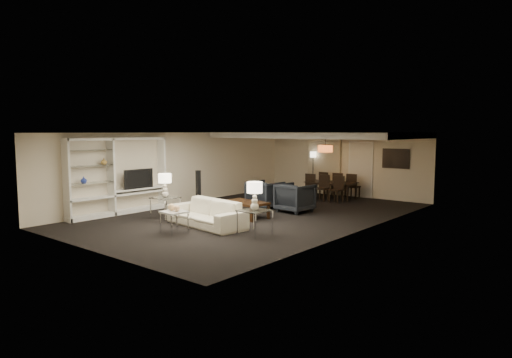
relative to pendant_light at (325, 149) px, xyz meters
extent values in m
plane|color=black|center=(-0.30, -3.50, -1.92)|extent=(11.00, 11.00, 0.00)
cube|color=silver|center=(-0.30, -3.50, 0.58)|extent=(7.00, 11.00, 0.02)
cube|color=beige|center=(-0.30, 2.00, -0.67)|extent=(7.00, 0.02, 2.50)
cube|color=beige|center=(-0.30, -9.00, -0.67)|extent=(7.00, 0.02, 2.50)
cube|color=beige|center=(-3.80, -3.50, -0.67)|extent=(0.02, 11.00, 2.50)
cube|color=beige|center=(3.20, -3.50, -0.67)|extent=(0.02, 11.00, 2.50)
cube|color=silver|center=(-0.30, 0.00, 0.48)|extent=(7.00, 4.00, 0.20)
cube|color=beige|center=(-1.20, 1.92, -0.72)|extent=(1.50, 0.12, 2.40)
cube|color=silver|center=(0.40, 1.97, -0.87)|extent=(0.90, 0.05, 2.10)
cube|color=#142D38|center=(1.80, 1.96, -0.37)|extent=(0.95, 0.04, 0.65)
cylinder|color=#D8591E|center=(0.00, 0.00, 0.00)|extent=(0.52, 0.52, 0.24)
imported|color=beige|center=(-0.26, -5.65, -1.56)|extent=(2.55, 1.26, 0.71)
imported|color=black|center=(-0.86, -2.35, -1.47)|extent=(1.01, 1.04, 0.91)
imported|color=black|center=(0.34, -2.35, -1.47)|extent=(1.04, 1.07, 0.91)
sphere|color=#F1BE80|center=(-0.36, -6.75, -1.27)|extent=(0.18, 0.18, 0.18)
sphere|color=#F0B77F|center=(-0.16, -6.75, -1.28)|extent=(0.16, 0.16, 0.16)
imported|color=black|center=(-3.58, -5.46, -0.87)|extent=(1.05, 0.14, 0.60)
imported|color=#2539A3|center=(-3.61, -7.25, -0.77)|extent=(0.18, 0.18, 0.19)
imported|color=#B88B3D|center=(-3.61, -6.58, -0.27)|extent=(0.18, 0.18, 0.19)
cube|color=black|center=(-2.81, -3.54, -1.31)|extent=(0.16, 0.16, 1.23)
imported|color=black|center=(-0.23, 0.84, -1.60)|extent=(1.92, 1.21, 0.64)
camera|label=1|loc=(8.48, -14.07, 0.62)|focal=32.00mm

